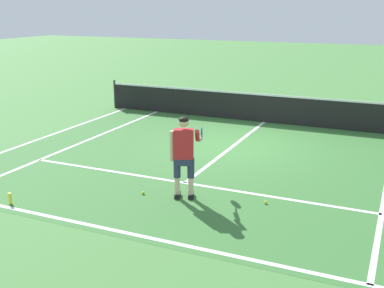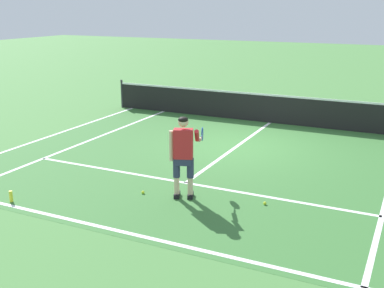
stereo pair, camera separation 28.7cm
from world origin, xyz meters
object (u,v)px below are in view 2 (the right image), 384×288
tennis_player (184,151)px  tennis_ball_by_baseline (265,203)px  water_bottle (11,196)px  tennis_ball_near_feet (143,192)px

tennis_player → tennis_ball_by_baseline: tennis_player is taller
tennis_player → water_bottle: 3.59m
tennis_ball_near_feet → water_bottle: 2.65m
tennis_ball_near_feet → tennis_player: bearing=13.3°
tennis_player → water_bottle: (-3.03, -1.73, -0.87)m
tennis_ball_near_feet → water_bottle: bearing=-144.8°
tennis_ball_near_feet → water_bottle: water_bottle is taller
tennis_player → tennis_ball_near_feet: (-0.86, -0.20, -0.96)m
tennis_player → water_bottle: bearing=-150.3°
tennis_player → tennis_ball_by_baseline: bearing=12.1°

